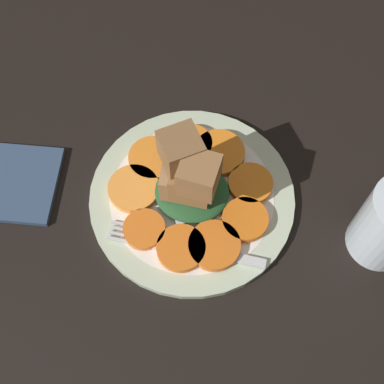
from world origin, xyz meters
TOP-DOWN VIEW (x-y plane):
  - table_slab at (0.00, 0.00)cm, footprint 120.00×120.00cm
  - plate at (0.00, 0.00)cm, footprint 25.35×25.35cm
  - carrot_slice_0 at (-0.60, -7.13)cm, footprint 5.75×5.75cm
  - carrot_slice_1 at (3.23, -6.42)cm, footprint 6.15×6.15cm
  - carrot_slice_2 at (6.63, -2.81)cm, footprint 5.57×5.57cm
  - carrot_slice_3 at (7.04, 2.03)cm, footprint 5.50×5.50cm
  - carrot_slice_4 at (2.86, 6.07)cm, footprint 6.52×6.52cm
  - carrot_slice_5 at (-0.86, 6.99)cm, footprint 5.60×5.60cm
  - carrot_slice_6 at (-5.40, 4.46)cm, footprint 6.14×6.14cm
  - carrot_slice_7 at (-7.18, -0.26)cm, footprint 6.31×6.31cm
  - carrot_slice_8 at (-5.17, -5.19)cm, footprint 5.02×5.02cm
  - center_pile at (-0.41, 0.17)cm, footprint 9.09×8.46cm
  - fork at (-0.48, -6.70)cm, footprint 18.91×4.24cm

SIDE VIEW (x-z plane):
  - table_slab at x=0.00cm, z-range 0.00..2.00cm
  - plate at x=0.00cm, z-range 1.99..3.04cm
  - fork at x=-0.48cm, z-range 3.10..3.50cm
  - carrot_slice_0 at x=-0.60cm, z-range 3.10..4.12cm
  - carrot_slice_1 at x=3.23cm, z-range 3.10..4.12cm
  - carrot_slice_2 at x=6.63cm, z-range 3.10..4.12cm
  - carrot_slice_3 at x=7.04cm, z-range 3.10..4.12cm
  - carrot_slice_4 at x=2.86cm, z-range 3.10..4.12cm
  - carrot_slice_5 at x=-0.86cm, z-range 3.10..4.12cm
  - carrot_slice_6 at x=-5.40cm, z-range 3.10..4.12cm
  - carrot_slice_7 at x=-7.18cm, z-range 3.10..4.12cm
  - carrot_slice_8 at x=-5.17cm, z-range 3.10..4.12cm
  - center_pile at x=-0.41cm, z-range 2.29..12.80cm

